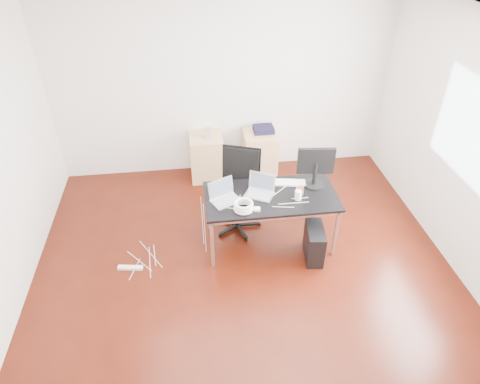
{
  "coord_description": "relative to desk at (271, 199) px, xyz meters",
  "views": [
    {
      "loc": [
        -0.53,
        -3.48,
        3.77
      ],
      "look_at": [
        0.0,
        0.55,
        0.85
      ],
      "focal_mm": 32.0,
      "sensor_mm": 36.0,
      "label": 1
    }
  ],
  "objects": [
    {
      "name": "room_shell",
      "position": [
        -0.34,
        -0.59,
        0.73
      ],
      "size": [
        5.0,
        5.0,
        5.0
      ],
      "color": "#360E06",
      "rests_on": "ground"
    },
    {
      "name": "desk",
      "position": [
        0.0,
        0.0,
        0.0
      ],
      "size": [
        1.6,
        0.8,
        0.73
      ],
      "color": "black",
      "rests_on": "ground"
    },
    {
      "name": "office_chair",
      "position": [
        -0.34,
        0.41,
        -0.07
      ],
      "size": [
        0.61,
        0.63,
        1.08
      ],
      "rotation": [
        0.0,
        0.0,
        -0.35
      ],
      "color": "black",
      "rests_on": "ground"
    },
    {
      "name": "filing_cabinet_left",
      "position": [
        -0.68,
        1.63,
        -0.33
      ],
      "size": [
        0.5,
        0.5,
        0.7
      ],
      "primitive_type": "cube",
      "color": "tan",
      "rests_on": "ground"
    },
    {
      "name": "filing_cabinet_right",
      "position": [
        0.15,
        1.63,
        -0.33
      ],
      "size": [
        0.5,
        0.5,
        0.7
      ],
      "primitive_type": "cube",
      "color": "tan",
      "rests_on": "ground"
    },
    {
      "name": "pc_tower",
      "position": [
        0.49,
        -0.35,
        -0.46
      ],
      "size": [
        0.26,
        0.47,
        0.44
      ],
      "primitive_type": "cube",
      "rotation": [
        0.0,
        0.0,
        -0.13
      ],
      "color": "black",
      "rests_on": "ground"
    },
    {
      "name": "wastebasket",
      "position": [
        -0.18,
        1.6,
        -0.54
      ],
      "size": [
        0.24,
        0.24,
        0.28
      ],
      "primitive_type": "cylinder",
      "rotation": [
        0.0,
        0.0,
        0.01
      ],
      "color": "black",
      "rests_on": "ground"
    },
    {
      "name": "power_strip",
      "position": [
        -1.75,
        -0.28,
        -0.66
      ],
      "size": [
        0.31,
        0.11,
        0.04
      ],
      "primitive_type": "cube",
      "rotation": [
        0.0,
        0.0,
        -0.16
      ],
      "color": "white",
      "rests_on": "ground"
    },
    {
      "name": "laptop_left",
      "position": [
        -0.57,
        -0.01,
        0.11
      ],
      "size": [
        0.41,
        0.37,
        0.23
      ],
      "rotation": [
        0.0,
        0.0,
        0.45
      ],
      "color": "silver",
      "rests_on": "desk"
    },
    {
      "name": "laptop_right",
      "position": [
        -0.12,
        0.06,
        0.11
      ],
      "size": [
        0.41,
        0.38,
        0.23
      ],
      "rotation": [
        0.0,
        0.0,
        -0.5
      ],
      "color": "silver",
      "rests_on": "desk"
    },
    {
      "name": "monitor",
      "position": [
        0.57,
        0.17,
        0.34
      ],
      "size": [
        0.45,
        0.26,
        0.51
      ],
      "rotation": [
        0.0,
        0.0,
        -0.11
      ],
      "color": "black",
      "rests_on": "desk"
    },
    {
      "name": "keyboard",
      "position": [
        0.26,
        0.23,
        0.06
      ],
      "size": [
        0.46,
        0.21,
        0.02
      ],
      "primitive_type": "cube",
      "rotation": [
        0.0,
        0.0,
        -0.17
      ],
      "color": "white",
      "rests_on": "desk"
    },
    {
      "name": "cup_white",
      "position": [
        0.3,
        -0.12,
        0.11
      ],
      "size": [
        0.1,
        0.1,
        0.12
      ],
      "primitive_type": "cylinder",
      "rotation": [
        0.0,
        0.0,
        -0.35
      ],
      "color": "white",
      "rests_on": "desk"
    },
    {
      "name": "cup_brown",
      "position": [
        0.35,
        -0.03,
        0.1
      ],
      "size": [
        0.1,
        0.1,
        0.1
      ],
      "primitive_type": "cylinder",
      "rotation": [
        0.0,
        0.0,
        -0.38
      ],
      "color": "brown",
      "rests_on": "desk"
    },
    {
      "name": "cable_coil",
      "position": [
        -0.37,
        -0.23,
        0.11
      ],
      "size": [
        0.24,
        0.24,
        0.11
      ],
      "rotation": [
        0.0,
        0.0,
        -0.26
      ],
      "color": "white",
      "rests_on": "desk"
    },
    {
      "name": "power_adapter",
      "position": [
        -0.21,
        -0.26,
        0.07
      ],
      "size": [
        0.08,
        0.08,
        0.03
      ],
      "primitive_type": "cube",
      "rotation": [
        0.0,
        0.0,
        -0.09
      ],
      "color": "white",
      "rests_on": "desk"
    },
    {
      "name": "speaker",
      "position": [
        -0.64,
        1.59,
        0.11
      ],
      "size": [
        0.11,
        0.1,
        0.18
      ],
      "primitive_type": "cube",
      "rotation": [
        0.0,
        0.0,
        -0.25
      ],
      "color": "#9E9E9E",
      "rests_on": "filing_cabinet_left"
    },
    {
      "name": "navy_garment",
      "position": [
        0.21,
        1.68,
        0.07
      ],
      "size": [
        0.31,
        0.25,
        0.09
      ],
      "primitive_type": "cube",
      "rotation": [
        0.0,
        0.0,
        0.03
      ],
      "color": "black",
      "rests_on": "filing_cabinet_right"
    }
  ]
}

